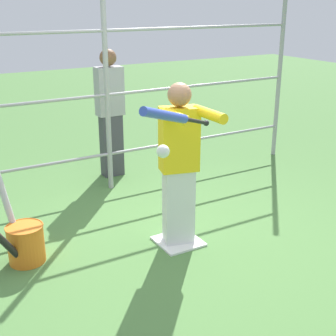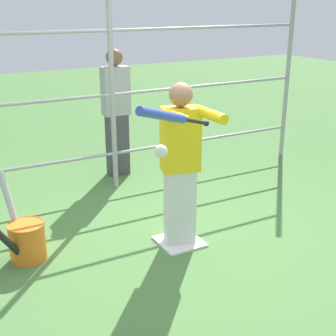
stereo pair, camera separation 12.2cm
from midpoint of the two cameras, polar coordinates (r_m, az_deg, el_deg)
ground_plane at (r=4.54m, az=2.19°, el=-9.05°), size 24.00×24.00×0.00m
home_plate at (r=4.53m, az=2.19°, el=-8.94°), size 0.40×0.40×0.02m
fence_backstop at (r=5.51m, az=-6.16°, el=8.88°), size 5.34×0.06×2.31m
batter at (r=4.19m, az=2.44°, el=0.82°), size 0.38×0.58×1.53m
baseball_bat_swinging at (r=3.26m, az=1.18°, el=6.30°), size 0.81×0.45×0.32m
softball_in_flight at (r=3.33m, az=0.18°, el=2.04°), size 0.10×0.10×0.10m
bat_bucket at (r=4.33m, az=-16.29°, el=-8.30°), size 0.62×0.71×0.78m
bystander_behind_fence at (r=6.02m, az=-5.74°, el=6.87°), size 0.34×0.21×1.63m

